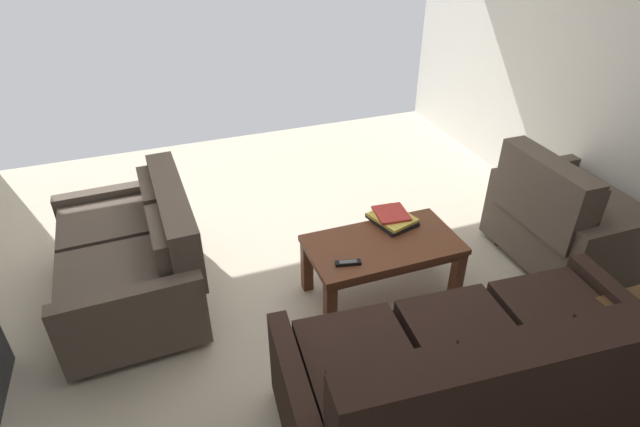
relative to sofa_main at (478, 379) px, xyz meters
name	(u,v)px	position (x,y,z in m)	size (l,w,h in m)	color
ground_plane	(312,295)	(0.42, -1.26, -0.39)	(4.83, 5.62, 0.01)	beige
wall_left	(638,73)	(-2.00, -1.26, 0.92)	(0.12, 5.62, 2.61)	silver
sofa_main	(478,379)	(0.00, 0.00, 0.00)	(1.94, 1.01, 0.92)	black
loveseat_near	(135,256)	(1.52, -1.66, -0.04)	(0.90, 1.35, 0.79)	black
coffee_table	(383,251)	(-0.03, -1.12, -0.02)	(1.00, 0.54, 0.44)	brown
armchair_side	(564,219)	(-1.42, -1.00, 0.00)	(0.80, 0.99, 0.90)	black
book_stack	(392,218)	(-0.19, -1.32, 0.09)	(0.31, 0.35, 0.07)	black
tv_remote	(348,263)	(0.28, -0.98, 0.07)	(0.17, 0.08, 0.02)	black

